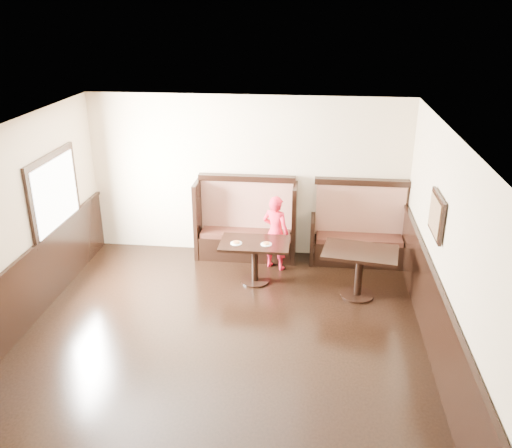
# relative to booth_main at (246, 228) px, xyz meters

# --- Properties ---
(ground) EXTENTS (7.00, 7.00, 0.00)m
(ground) POSITION_rel_booth_main_xyz_m (0.00, -3.30, -0.53)
(ground) COLOR black
(ground) RESTS_ON ground
(room_shell) EXTENTS (7.00, 7.00, 7.00)m
(room_shell) POSITION_rel_booth_main_xyz_m (-0.30, -3.01, 0.14)
(room_shell) COLOR beige
(room_shell) RESTS_ON ground
(booth_main) EXTENTS (1.75, 0.72, 1.45)m
(booth_main) POSITION_rel_booth_main_xyz_m (0.00, 0.00, 0.00)
(booth_main) COLOR black
(booth_main) RESTS_ON ground
(booth_neighbor) EXTENTS (1.65, 0.72, 1.45)m
(booth_neighbor) POSITION_rel_booth_main_xyz_m (1.95, -0.00, -0.05)
(booth_neighbor) COLOR black
(booth_neighbor) RESTS_ON ground
(table_main) EXTENTS (1.10, 0.69, 0.70)m
(table_main) POSITION_rel_booth_main_xyz_m (0.26, -0.96, 0.01)
(table_main) COLOR black
(table_main) RESTS_ON ground
(table_neighbor) EXTENTS (1.20, 0.88, 0.76)m
(table_neighbor) POSITION_rel_booth_main_xyz_m (1.88, -1.24, 0.04)
(table_neighbor) COLOR black
(table_neighbor) RESTS_ON ground
(child) EXTENTS (0.55, 0.47, 1.29)m
(child) POSITION_rel_booth_main_xyz_m (0.55, -0.43, 0.12)
(child) COLOR red
(child) RESTS_ON ground
(pizza_plate_left) EXTENTS (0.18, 0.18, 0.03)m
(pizza_plate_left) POSITION_rel_booth_main_xyz_m (-0.02, -1.04, 0.18)
(pizza_plate_left) COLOR white
(pizza_plate_left) RESTS_ON table_main
(pizza_plate_right) EXTENTS (0.18, 0.18, 0.03)m
(pizza_plate_right) POSITION_rel_booth_main_xyz_m (0.45, -1.03, 0.18)
(pizza_plate_right) COLOR white
(pizza_plate_right) RESTS_ON table_main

